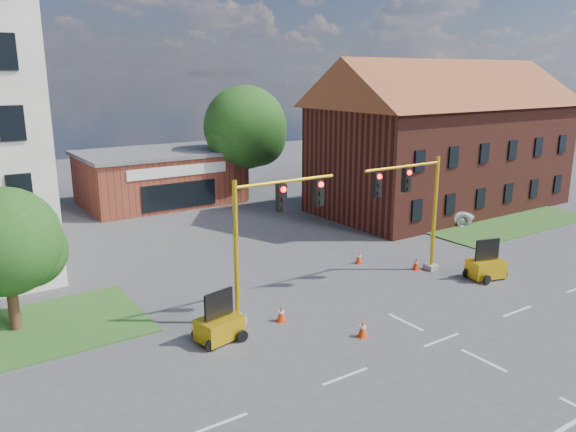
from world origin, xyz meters
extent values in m
plane|color=#424245|center=(0.00, 0.00, 0.00)|extent=(120.00, 120.00, 0.00)
cube|color=#28551F|center=(18.00, 9.00, 0.04)|extent=(14.00, 4.00, 0.08)
cube|color=maroon|center=(0.00, 30.00, 2.00)|extent=(12.00, 8.00, 4.00)
cube|color=#545457|center=(0.00, 30.00, 4.15)|extent=(12.40, 8.40, 0.30)
cube|color=silver|center=(0.00, 25.95, 3.20)|extent=(8.00, 0.10, 0.80)
cube|color=black|center=(0.00, 25.95, 1.30)|extent=(6.00, 0.10, 2.00)
cube|color=#4E2017|center=(18.00, 16.00, 4.00)|extent=(20.00, 10.00, 8.00)
cylinder|color=#3E2516|center=(6.50, 27.00, 2.16)|extent=(0.44, 0.44, 4.31)
sphere|color=#214715|center=(6.50, 27.00, 6.08)|extent=(6.86, 6.86, 6.86)
sphere|color=#214715|center=(7.87, 27.30, 5.10)|extent=(4.80, 4.80, 4.80)
cylinder|color=#3E2516|center=(-14.00, 10.50, 1.37)|extent=(0.44, 0.44, 2.73)
sphere|color=#214715|center=(-14.00, 10.50, 3.85)|extent=(4.41, 4.41, 4.41)
sphere|color=#214715|center=(-13.12, 10.80, 3.23)|extent=(3.08, 3.08, 3.08)
cube|color=gray|center=(-6.00, 6.00, 0.15)|extent=(0.60, 0.60, 0.30)
cylinder|color=gold|center=(-6.00, 6.00, 3.10)|extent=(0.20, 0.20, 6.20)
cylinder|color=gold|center=(-3.50, 6.00, 5.90)|extent=(5.00, 0.14, 0.14)
cube|color=black|center=(-3.75, 6.00, 5.20)|extent=(0.40, 0.32, 1.20)
cube|color=black|center=(-1.75, 6.00, 5.20)|extent=(0.40, 0.32, 1.20)
sphere|color=#FF0C07|center=(-3.75, 5.82, 5.60)|extent=(0.24, 0.24, 0.24)
cube|color=gray|center=(6.00, 6.00, 0.15)|extent=(0.60, 0.60, 0.30)
cylinder|color=gold|center=(6.00, 6.00, 3.10)|extent=(0.20, 0.20, 6.20)
cylinder|color=gold|center=(3.50, 6.00, 5.90)|extent=(5.00, 0.14, 0.14)
cube|color=black|center=(3.75, 6.00, 5.20)|extent=(0.40, 0.32, 1.20)
cube|color=black|center=(1.75, 6.00, 5.20)|extent=(0.40, 0.32, 1.20)
sphere|color=#FF0C07|center=(3.75, 5.82, 5.60)|extent=(0.24, 0.24, 0.24)
cube|color=gold|center=(-7.40, 4.96, 0.54)|extent=(1.96, 1.51, 0.88)
cube|color=black|center=(-7.40, 4.96, 1.56)|extent=(1.36, 0.40, 1.07)
cube|color=gold|center=(7.34, 3.52, 0.54)|extent=(2.02, 1.62, 0.88)
cube|color=black|center=(7.34, 3.52, 1.57)|extent=(1.36, 0.49, 1.08)
cube|color=red|center=(-2.45, 2.00, 0.02)|extent=(0.38, 0.38, 0.04)
cone|color=red|center=(-2.45, 2.00, 0.35)|extent=(0.40, 0.40, 0.70)
cylinder|color=silver|center=(-2.45, 2.00, 0.42)|extent=(0.27, 0.27, 0.09)
cube|color=red|center=(-4.37, 5.08, 0.02)|extent=(0.38, 0.38, 0.04)
cone|color=red|center=(-4.37, 5.08, 0.35)|extent=(0.40, 0.40, 0.70)
cylinder|color=silver|center=(-4.37, 5.08, 0.42)|extent=(0.27, 0.27, 0.09)
cube|color=red|center=(5.33, 6.47, 0.02)|extent=(0.38, 0.38, 0.04)
cone|color=red|center=(5.33, 6.47, 0.35)|extent=(0.40, 0.40, 0.70)
cylinder|color=silver|center=(5.33, 6.47, 0.42)|extent=(0.27, 0.27, 0.09)
cube|color=red|center=(3.43, 9.00, 0.02)|extent=(0.38, 0.38, 0.04)
cone|color=red|center=(3.43, 9.00, 0.35)|extent=(0.40, 0.40, 0.70)
cylinder|color=silver|center=(3.43, 9.00, 0.42)|extent=(0.27, 0.27, 0.09)
imported|color=white|center=(13.45, 12.59, 0.80)|extent=(6.31, 4.78, 1.59)
camera|label=1|loc=(-16.61, -13.61, 10.36)|focal=35.00mm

